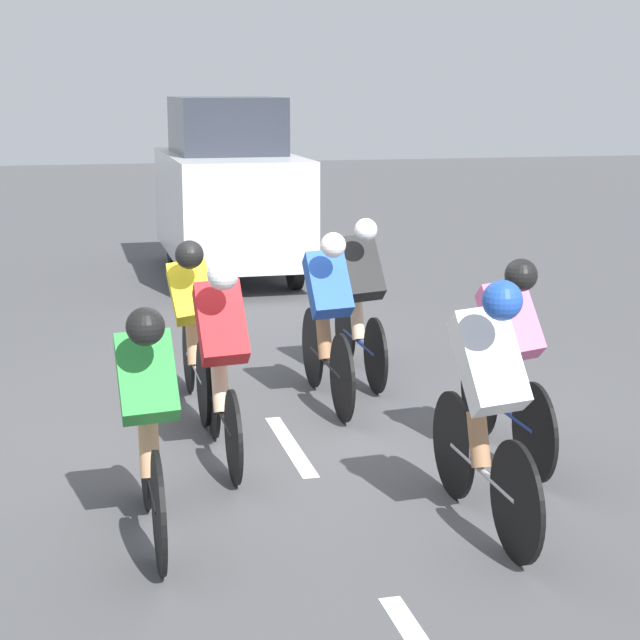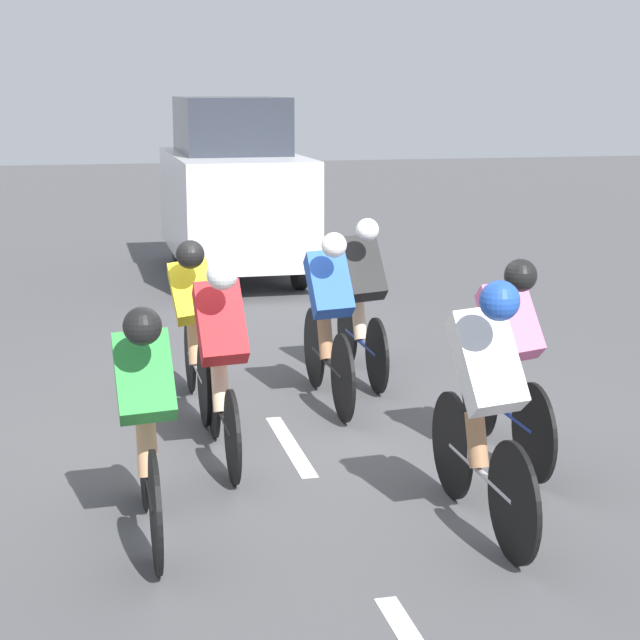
# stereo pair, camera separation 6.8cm
# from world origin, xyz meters

# --- Properties ---
(ground_plane) EXTENTS (60.00, 60.00, 0.00)m
(ground_plane) POSITION_xyz_m (0.00, 0.00, 0.00)
(ground_plane) COLOR #4C4C4F
(lane_stripe_mid) EXTENTS (0.12, 1.40, 0.01)m
(lane_stripe_mid) POSITION_xyz_m (0.00, 0.27, 0.00)
(lane_stripe_mid) COLOR white
(lane_stripe_mid) RESTS_ON ground
(lane_stripe_far) EXTENTS (0.12, 1.40, 0.01)m
(lane_stripe_far) POSITION_xyz_m (0.00, -2.93, 0.00)
(lane_stripe_far) COLOR white
(lane_stripe_far) RESTS_ON ground
(cyclist_green) EXTENTS (0.35, 1.66, 1.46)m
(cyclist_green) POSITION_xyz_m (1.15, 1.77, 0.76)
(cyclist_green) COLOR black
(cyclist_green) RESTS_ON ground
(cyclist_pink) EXTENTS (0.38, 1.68, 1.50)m
(cyclist_pink) POSITION_xyz_m (-1.44, 0.94, 0.79)
(cyclist_pink) COLOR black
(cyclist_pink) RESTS_ON ground
(cyclist_red) EXTENTS (0.34, 1.65, 1.51)m
(cyclist_red) POSITION_xyz_m (0.54, 0.51, 0.79)
(cyclist_red) COLOR black
(cyclist_red) RESTS_ON ground
(cyclist_black) EXTENTS (0.36, 1.71, 1.51)m
(cyclist_black) POSITION_xyz_m (-1.01, -1.39, 0.78)
(cyclist_black) COLOR black
(cyclist_black) RESTS_ON ground
(cyclist_yellow) EXTENTS (0.38, 1.68, 1.45)m
(cyclist_yellow) POSITION_xyz_m (0.58, -0.79, 0.76)
(cyclist_yellow) COLOR black
(cyclist_yellow) RESTS_ON ground
(cyclist_blue) EXTENTS (0.35, 1.75, 1.50)m
(cyclist_blue) POSITION_xyz_m (-0.52, -0.67, 0.76)
(cyclist_blue) COLOR black
(cyclist_blue) RESTS_ON ground
(cyclist_white) EXTENTS (0.37, 1.71, 1.58)m
(cyclist_white) POSITION_xyz_m (-0.81, 2.08, 0.83)
(cyclist_white) COLOR black
(cyclist_white) RESTS_ON ground
(support_car) EXTENTS (1.70, 3.80, 2.48)m
(support_car) POSITION_xyz_m (-0.69, -7.10, 1.21)
(support_car) COLOR black
(support_car) RESTS_ON ground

